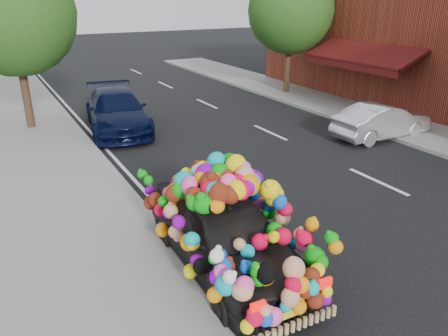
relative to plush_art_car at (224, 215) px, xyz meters
name	(u,v)px	position (x,y,z in m)	size (l,w,h in m)	color
ground	(264,212)	(1.80, 1.39, -1.04)	(100.00, 100.00, 0.00)	black
sidewalk	(68,262)	(-2.50, 1.39, -0.98)	(4.00, 60.00, 0.12)	gray
kerb	(167,235)	(-0.55, 1.39, -0.97)	(0.15, 60.00, 0.13)	gray
footpath_far	(405,127)	(10.00, 4.39, -0.98)	(3.00, 40.00, 0.12)	gray
lane_markings	(378,181)	(5.40, 1.39, -1.03)	(6.00, 50.00, 0.01)	silver
tree_near_sidewalk	(12,13)	(-2.00, 10.89, 2.98)	(4.20, 4.20, 6.13)	#332114
tree_far_b	(290,10)	(9.80, 11.39, 2.85)	(4.00, 4.00, 5.90)	#332114
plush_art_car	(224,215)	(0.00, 0.00, 0.00)	(2.13, 4.34, 2.04)	black
navy_sedan	(117,111)	(0.77, 9.36, -0.33)	(1.98, 4.86, 1.41)	black
silver_hatchback	(382,121)	(8.38, 4.08, -0.45)	(1.25, 3.58, 1.18)	#B0B3B7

